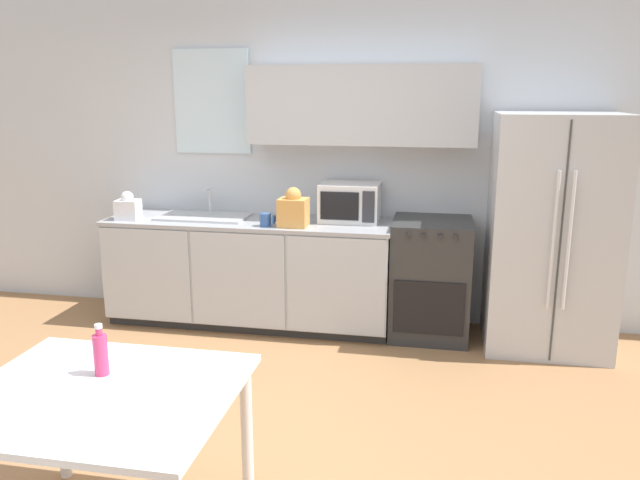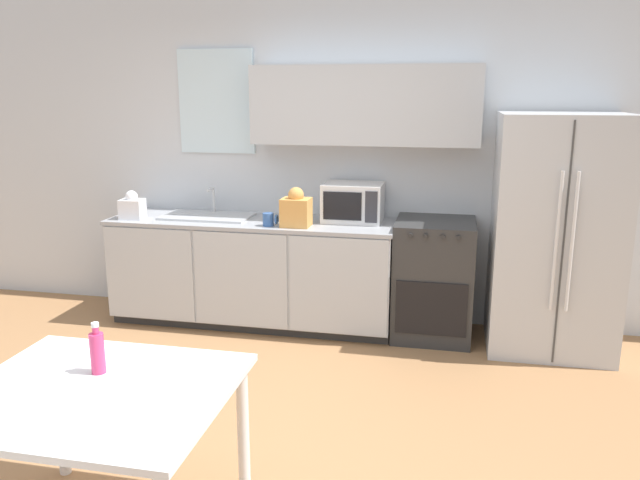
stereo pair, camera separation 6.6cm
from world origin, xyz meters
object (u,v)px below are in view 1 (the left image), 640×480
at_px(oven_range, 430,278).
at_px(coffee_mug, 266,220).
at_px(dining_table, 102,412).
at_px(refrigerator, 551,234).
at_px(drink_bottle, 101,353).
at_px(microwave, 350,202).

xyz_separation_m(oven_range, coffee_mug, (-1.26, -0.23, 0.47)).
height_order(oven_range, dining_table, oven_range).
bearing_deg(coffee_mug, refrigerator, 4.74).
relative_size(dining_table, drink_bottle, 4.74).
xyz_separation_m(microwave, drink_bottle, (-0.69, -2.63, -0.22)).
relative_size(refrigerator, microwave, 3.74).
bearing_deg(oven_range, dining_table, -115.58).
bearing_deg(dining_table, microwave, 77.34).
height_order(refrigerator, microwave, refrigerator).
distance_m(coffee_mug, dining_table, 2.47).
xyz_separation_m(coffee_mug, drink_bottle, (-0.09, -2.31, -0.11)).
xyz_separation_m(microwave, dining_table, (-0.62, -2.78, -0.41)).
relative_size(coffee_mug, dining_table, 0.11).
height_order(microwave, coffee_mug, microwave).
distance_m(refrigerator, drink_bottle, 3.33).
bearing_deg(dining_table, drink_bottle, 115.41).
xyz_separation_m(oven_range, refrigerator, (0.87, -0.05, 0.41)).
bearing_deg(microwave, oven_range, -8.20).
bearing_deg(microwave, drink_bottle, -104.70).
height_order(microwave, dining_table, microwave).
relative_size(refrigerator, dining_table, 1.61).
height_order(refrigerator, dining_table, refrigerator).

